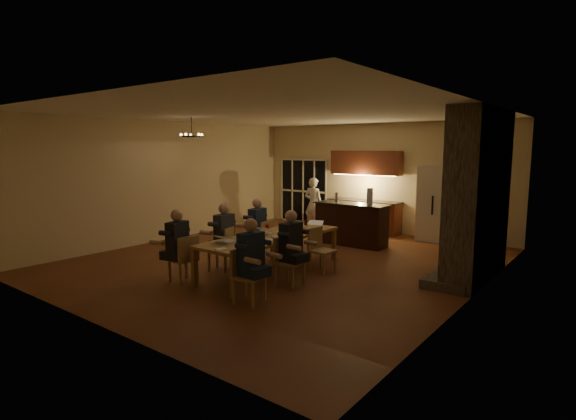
# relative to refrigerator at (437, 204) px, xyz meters

# --- Properties ---
(floor) EXTENTS (9.00, 9.00, 0.00)m
(floor) POSITION_rel_refrigerator_xyz_m (-1.90, -4.15, -1.00)
(floor) COLOR brown
(floor) RESTS_ON ground
(back_wall) EXTENTS (8.00, 0.04, 3.20)m
(back_wall) POSITION_rel_refrigerator_xyz_m (-1.90, 0.37, 0.60)
(back_wall) COLOR beige
(back_wall) RESTS_ON ground
(left_wall) EXTENTS (0.04, 9.00, 3.20)m
(left_wall) POSITION_rel_refrigerator_xyz_m (-5.92, -4.15, 0.60)
(left_wall) COLOR beige
(left_wall) RESTS_ON ground
(right_wall) EXTENTS (0.04, 9.00, 3.20)m
(right_wall) POSITION_rel_refrigerator_xyz_m (2.12, -4.15, 0.60)
(right_wall) COLOR beige
(right_wall) RESTS_ON ground
(ceiling) EXTENTS (8.00, 9.00, 0.04)m
(ceiling) POSITION_rel_refrigerator_xyz_m (-1.90, -4.15, 2.22)
(ceiling) COLOR white
(ceiling) RESTS_ON back_wall
(french_doors) EXTENTS (1.86, 0.08, 2.10)m
(french_doors) POSITION_rel_refrigerator_xyz_m (-4.60, 0.32, 0.05)
(french_doors) COLOR black
(french_doors) RESTS_ON ground
(fireplace) EXTENTS (0.58, 2.50, 3.20)m
(fireplace) POSITION_rel_refrigerator_xyz_m (1.80, -2.95, 0.60)
(fireplace) COLOR #6E6357
(fireplace) RESTS_ON ground
(kitchenette) EXTENTS (2.24, 0.68, 2.40)m
(kitchenette) POSITION_rel_refrigerator_xyz_m (-2.20, 0.05, 0.20)
(kitchenette) COLOR brown
(kitchenette) RESTS_ON ground
(refrigerator) EXTENTS (0.90, 0.68, 2.00)m
(refrigerator) POSITION_rel_refrigerator_xyz_m (0.00, 0.00, 0.00)
(refrigerator) COLOR beige
(refrigerator) RESTS_ON ground
(dining_table) EXTENTS (1.10, 3.30, 0.75)m
(dining_table) POSITION_rel_refrigerator_xyz_m (-1.57, -5.03, -0.62)
(dining_table) COLOR #A78542
(dining_table) RESTS_ON ground
(bar_island) EXTENTS (1.92, 0.68, 1.08)m
(bar_island) POSITION_rel_refrigerator_xyz_m (-1.57, -1.81, -0.46)
(bar_island) COLOR black
(bar_island) RESTS_ON ground
(chair_left_near) EXTENTS (0.49, 0.49, 0.89)m
(chair_left_near) POSITION_rel_refrigerator_xyz_m (-2.43, -6.57, -0.55)
(chair_left_near) COLOR tan
(chair_left_near) RESTS_ON ground
(chair_left_mid) EXTENTS (0.56, 0.56, 0.89)m
(chair_left_mid) POSITION_rel_refrigerator_xyz_m (-2.47, -5.56, -0.55)
(chair_left_mid) COLOR tan
(chair_left_mid) RESTS_ON ground
(chair_left_far) EXTENTS (0.46, 0.46, 0.89)m
(chair_left_far) POSITION_rel_refrigerator_xyz_m (-2.41, -4.41, -0.55)
(chair_left_far) COLOR tan
(chair_left_far) RESTS_ON ground
(chair_right_near) EXTENTS (0.51, 0.51, 0.89)m
(chair_right_near) POSITION_rel_refrigerator_xyz_m (-0.67, -6.66, -0.55)
(chair_right_near) COLOR tan
(chair_right_near) RESTS_ON ground
(chair_right_mid) EXTENTS (0.46, 0.46, 0.89)m
(chair_right_mid) POSITION_rel_refrigerator_xyz_m (-0.71, -5.54, -0.55)
(chair_right_mid) COLOR tan
(chair_right_mid) RESTS_ON ground
(chair_right_far) EXTENTS (0.48, 0.48, 0.89)m
(chair_right_far) POSITION_rel_refrigerator_xyz_m (-0.75, -4.41, -0.55)
(chair_right_far) COLOR tan
(chair_right_far) RESTS_ON ground
(person_left_near) EXTENTS (0.71, 0.71, 1.38)m
(person_left_near) POSITION_rel_refrigerator_xyz_m (-2.45, -6.66, -0.31)
(person_left_near) COLOR black
(person_left_near) RESTS_ON ground
(person_right_near) EXTENTS (0.64, 0.64, 1.38)m
(person_right_near) POSITION_rel_refrigerator_xyz_m (-0.67, -6.62, -0.31)
(person_right_near) COLOR #1F2E4D
(person_right_near) RESTS_ON ground
(person_left_mid) EXTENTS (0.64, 0.64, 1.38)m
(person_left_mid) POSITION_rel_refrigerator_xyz_m (-2.42, -5.50, -0.31)
(person_left_mid) COLOR #373D41
(person_left_mid) RESTS_ON ground
(person_right_mid) EXTENTS (0.64, 0.64, 1.38)m
(person_right_mid) POSITION_rel_refrigerator_xyz_m (-0.73, -5.49, -0.31)
(person_right_mid) COLOR black
(person_right_mid) RESTS_ON ground
(person_left_far) EXTENTS (0.66, 0.66, 1.38)m
(person_left_far) POSITION_rel_refrigerator_xyz_m (-2.48, -4.42, -0.31)
(person_left_far) COLOR #1F2E4D
(person_left_far) RESTS_ON ground
(standing_person) EXTENTS (0.62, 0.44, 1.60)m
(standing_person) POSITION_rel_refrigerator_xyz_m (-3.51, -0.69, -0.20)
(standing_person) COLOR silver
(standing_person) RESTS_ON ground
(chandelier) EXTENTS (0.53, 0.53, 0.03)m
(chandelier) POSITION_rel_refrigerator_xyz_m (-4.23, -4.73, 1.75)
(chandelier) COLOR black
(chandelier) RESTS_ON ceiling
(laptop_a) EXTENTS (0.36, 0.32, 0.23)m
(laptop_a) POSITION_rel_refrigerator_xyz_m (-1.81, -6.07, -0.14)
(laptop_a) COLOR silver
(laptop_a) RESTS_ON dining_table
(laptop_b) EXTENTS (0.41, 0.40, 0.23)m
(laptop_b) POSITION_rel_refrigerator_xyz_m (-1.36, -5.81, -0.14)
(laptop_b) COLOR silver
(laptop_b) RESTS_ON dining_table
(laptop_c) EXTENTS (0.36, 0.33, 0.23)m
(laptop_c) POSITION_rel_refrigerator_xyz_m (-1.80, -4.98, -0.14)
(laptop_c) COLOR silver
(laptop_c) RESTS_ON dining_table
(laptop_d) EXTENTS (0.38, 0.36, 0.23)m
(laptop_d) POSITION_rel_refrigerator_xyz_m (-1.28, -5.11, -0.14)
(laptop_d) COLOR silver
(laptop_d) RESTS_ON dining_table
(laptop_e) EXTENTS (0.38, 0.35, 0.23)m
(laptop_e) POSITION_rel_refrigerator_xyz_m (-1.76, -3.88, -0.14)
(laptop_e) COLOR silver
(laptop_e) RESTS_ON dining_table
(laptop_f) EXTENTS (0.40, 0.38, 0.23)m
(laptop_f) POSITION_rel_refrigerator_xyz_m (-1.25, -3.95, -0.14)
(laptop_f) COLOR silver
(laptop_f) RESTS_ON dining_table
(mug_front) EXTENTS (0.07, 0.07, 0.10)m
(mug_front) POSITION_rel_refrigerator_xyz_m (-1.65, -5.55, -0.20)
(mug_front) COLOR white
(mug_front) RESTS_ON dining_table
(mug_mid) EXTENTS (0.08, 0.08, 0.10)m
(mug_mid) POSITION_rel_refrigerator_xyz_m (-1.50, -4.45, -0.20)
(mug_mid) COLOR white
(mug_mid) RESTS_ON dining_table
(mug_back) EXTENTS (0.08, 0.08, 0.10)m
(mug_back) POSITION_rel_refrigerator_xyz_m (-1.91, -4.18, -0.20)
(mug_back) COLOR white
(mug_back) RESTS_ON dining_table
(redcup_near) EXTENTS (0.08, 0.08, 0.12)m
(redcup_near) POSITION_rel_refrigerator_xyz_m (-1.24, -6.28, -0.19)
(redcup_near) COLOR #B20E0B
(redcup_near) RESTS_ON dining_table
(redcup_mid) EXTENTS (0.08, 0.08, 0.12)m
(redcup_mid) POSITION_rel_refrigerator_xyz_m (-2.01, -4.63, -0.19)
(redcup_mid) COLOR #B20E0B
(redcup_mid) RESTS_ON dining_table
(can_silver) EXTENTS (0.06, 0.06, 0.12)m
(can_silver) POSITION_rel_refrigerator_xyz_m (-1.48, -5.71, -0.19)
(can_silver) COLOR #B2B2B7
(can_silver) RESTS_ON dining_table
(can_cola) EXTENTS (0.07, 0.07, 0.12)m
(can_cola) POSITION_rel_refrigerator_xyz_m (-1.69, -3.66, -0.19)
(can_cola) COLOR #3F0F0C
(can_cola) RESTS_ON dining_table
(plate_near) EXTENTS (0.27, 0.27, 0.02)m
(plate_near) POSITION_rel_refrigerator_xyz_m (-1.28, -5.53, -0.24)
(plate_near) COLOR white
(plate_near) RESTS_ON dining_table
(plate_left) EXTENTS (0.22, 0.22, 0.02)m
(plate_left) POSITION_rel_refrigerator_xyz_m (-1.81, -5.97, -0.24)
(plate_left) COLOR white
(plate_left) RESTS_ON dining_table
(plate_far) EXTENTS (0.28, 0.28, 0.02)m
(plate_far) POSITION_rel_refrigerator_xyz_m (-1.14, -4.29, -0.24)
(plate_far) COLOR white
(plate_far) RESTS_ON dining_table
(notepad) EXTENTS (0.18, 0.23, 0.01)m
(notepad) POSITION_rel_refrigerator_xyz_m (-1.46, -6.52, -0.24)
(notepad) COLOR white
(notepad) RESTS_ON dining_table
(bar_bottle) EXTENTS (0.07, 0.07, 0.24)m
(bar_bottle) POSITION_rel_refrigerator_xyz_m (-2.06, -1.75, 0.20)
(bar_bottle) COLOR #99999E
(bar_bottle) RESTS_ON bar_island
(bar_blender) EXTENTS (0.17, 0.17, 0.42)m
(bar_blender) POSITION_rel_refrigerator_xyz_m (-1.03, -1.85, 0.29)
(bar_blender) COLOR silver
(bar_blender) RESTS_ON bar_island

